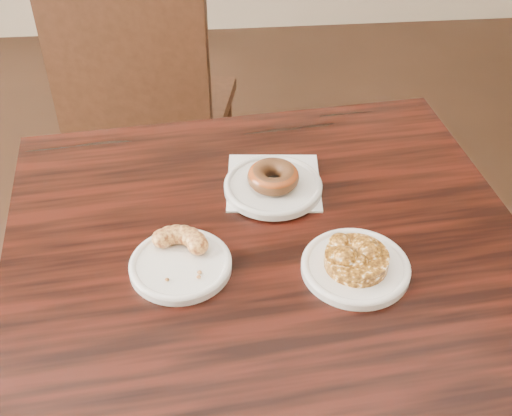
{
  "coord_description": "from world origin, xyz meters",
  "views": [
    {
      "loc": [
        -0.01,
        -0.72,
        1.46
      ],
      "look_at": [
        0.06,
        0.06,
        0.8
      ],
      "focal_mm": 45.0,
      "sensor_mm": 36.0,
      "label": 1
    }
  ],
  "objects": [
    {
      "name": "napkin",
      "position": [
        0.1,
        0.19,
        0.75
      ],
      "size": [
        0.18,
        0.18,
        0.0
      ],
      "primitive_type": "cube",
      "rotation": [
        0.0,
        0.0,
        -0.09
      ],
      "color": "white",
      "rests_on": "cafe_table"
    },
    {
      "name": "plate_fritter",
      "position": [
        0.2,
        -0.04,
        0.76
      ],
      "size": [
        0.17,
        0.17,
        0.01
      ],
      "primitive_type": "cylinder",
      "color": "white",
      "rests_on": "cafe_table"
    },
    {
      "name": "plate_cruller",
      "position": [
        -0.07,
        -0.01,
        0.76
      ],
      "size": [
        0.16,
        0.16,
        0.01
      ],
      "primitive_type": "cylinder",
      "color": "white",
      "rests_on": "cafe_table"
    },
    {
      "name": "plate_donut",
      "position": [
        0.1,
        0.16,
        0.76
      ],
      "size": [
        0.17,
        0.17,
        0.01
      ],
      "primitive_type": "cylinder",
      "color": "silver",
      "rests_on": "napkin"
    },
    {
      "name": "cruller_fragment",
      "position": [
        -0.07,
        -0.01,
        0.78
      ],
      "size": [
        0.11,
        0.11,
        0.03
      ],
      "primitive_type": null,
      "color": "brown",
      "rests_on": "plate_cruller"
    },
    {
      "name": "cafe_table",
      "position": [
        0.08,
        -0.0,
        0.38
      ],
      "size": [
        0.92,
        0.92,
        0.75
      ],
      "primitive_type": "cube",
      "rotation": [
        0.0,
        0.0,
        0.09
      ],
      "color": "black",
      "rests_on": "floor"
    },
    {
      "name": "apple_fritter",
      "position": [
        0.2,
        -0.04,
        0.78
      ],
      "size": [
        0.13,
        0.13,
        0.03
      ],
      "primitive_type": null,
      "color": "#3F2006",
      "rests_on": "plate_fritter"
    },
    {
      "name": "chair_far",
      "position": [
        -0.16,
        0.94,
        0.45
      ],
      "size": [
        0.55,
        0.55,
        0.9
      ],
      "primitive_type": null,
      "rotation": [
        0.0,
        0.0,
        2.92
      ],
      "color": "black",
      "rests_on": "floor"
    },
    {
      "name": "glazed_donut",
      "position": [
        0.1,
        0.16,
        0.78
      ],
      "size": [
        0.09,
        0.09,
        0.03
      ],
      "primitive_type": "torus",
      "color": "maroon",
      "rests_on": "plate_donut"
    }
  ]
}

